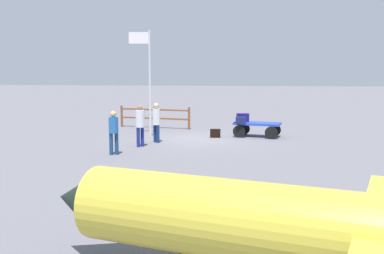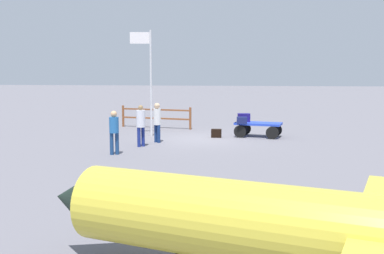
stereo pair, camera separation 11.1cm
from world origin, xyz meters
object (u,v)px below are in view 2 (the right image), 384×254
Objects in this scene: flagpole at (148,73)px; worker_lead at (141,122)px; suitcase_grey at (242,120)px; suitcase_dark at (216,133)px; worker_trailing at (114,129)px; luggage_cart at (258,127)px; suitcase_tan at (244,118)px; airplane_near at (374,239)px; worker_supervisor at (157,120)px.

worker_lead is at bearing 94.83° from flagpole.
flagpole is (4.37, -0.16, 2.13)m from suitcase_grey.
worker_trailing is (3.55, 4.73, 0.77)m from suitcase_dark.
suitcase_dark is at bearing 11.92° from luggage_cart.
luggage_cart is at bearing -136.76° from worker_trailing.
luggage_cart is at bearing 156.45° from suitcase_tan.
suitcase_tan is 0.37× the size of worker_trailing.
airplane_near is at bearing 100.31° from suitcase_dark.
suitcase_tan is 7.25m from worker_trailing.
airplane_near is (-5.33, 14.04, 0.06)m from worker_supervisor.
worker_trailing is at bearing 48.41° from suitcase_tan.
luggage_cart is at bearing -145.99° from worker_lead.
worker_trailing is at bearing 70.09° from worker_supervisor.
suitcase_dark is at bearing 1.86° from suitcase_grey.
suitcase_grey is at bearing -83.87° from airplane_near.
suitcase_grey is at bearing -134.69° from worker_trailing.
suitcase_tan is at bearing -147.02° from worker_supervisor.
suitcase_dark is 4.22m from flagpole.
worker_supervisor reaches higher than suitcase_dark.
worker_lead is (2.94, 2.87, 0.81)m from suitcase_dark.
suitcase_tan is at bearing -139.73° from worker_lead.
airplane_near is at bearing 110.79° from flagpole.
suitcase_dark is 5.97m from worker_trailing.
worker_supervisor is at bearing -109.91° from worker_trailing.
flagpole is (-0.35, -4.94, 1.98)m from worker_trailing.
suitcase_dark is 0.05× the size of airplane_near.
flagpole is at bearing 6.23° from suitcase_tan.
suitcase_grey is 0.29× the size of worker_trailing.
worker_lead reaches higher than suitcase_tan.
worker_supervisor is at bearing -69.21° from airplane_near.
suitcase_grey is 0.10× the size of flagpole.
airplane_near is (-6.42, 11.03, 0.08)m from worker_trailing.
worker_supervisor reaches higher than luggage_cart.
luggage_cart is 4.76× the size of suitcase_grey.
worker_trailing reaches higher than luggage_cart.
suitcase_tan reaches higher than suitcase_grey.
worker_supervisor is 2.85m from flagpole.
worker_trailing is (4.72, 4.77, 0.15)m from suitcase_grey.
suitcase_dark is (1.17, 0.04, -0.62)m from suitcase_grey.
airplane_near is (-1.61, 16.45, 0.18)m from suitcase_tan.
flagpole reaches higher than worker_trailing.
suitcase_dark is at bearing 28.59° from suitcase_tan.
worker_lead is (4.11, 2.91, 0.19)m from suitcase_grey.
worker_trailing is 0.96× the size of worker_supervisor.
worker_lead is 0.35× the size of flagpole.
worker_supervisor is (3.72, 2.42, 0.12)m from suitcase_tan.
flagpole reaches higher than suitcase_tan.
luggage_cart is 4.89m from worker_supervisor.
worker_supervisor is (4.38, 2.13, 0.51)m from luggage_cart.
airplane_near reaches higher than luggage_cart.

